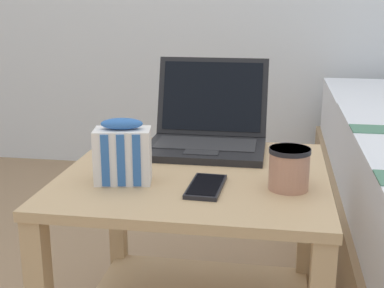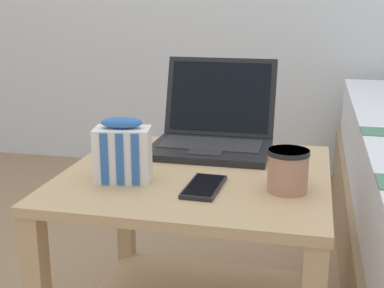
% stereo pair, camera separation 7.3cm
% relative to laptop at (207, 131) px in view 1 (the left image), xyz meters
% --- Properties ---
extents(bedside_table, '(0.61, 0.59, 0.51)m').
position_rel_laptop_xyz_m(bedside_table, '(0.00, -0.21, -0.23)').
color(bedside_table, tan).
rests_on(bedside_table, ground_plane).
extents(laptop, '(0.31, 0.30, 0.23)m').
position_rel_laptop_xyz_m(laptop, '(0.00, 0.00, 0.00)').
color(laptop, black).
rests_on(laptop, bedside_table).
extents(mug_front_left, '(0.09, 0.13, 0.09)m').
position_rel_laptop_xyz_m(mug_front_left, '(0.22, -0.29, 0.00)').
color(mug_front_left, tan).
rests_on(mug_front_left, bedside_table).
extents(snack_bag, '(0.13, 0.09, 0.14)m').
position_rel_laptop_xyz_m(snack_bag, '(-0.14, -0.31, 0.02)').
color(snack_bag, white).
rests_on(snack_bag, bedside_table).
extents(cell_phone, '(0.08, 0.15, 0.01)m').
position_rel_laptop_xyz_m(cell_phone, '(0.04, -0.32, -0.04)').
color(cell_phone, black).
rests_on(cell_phone, bedside_table).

